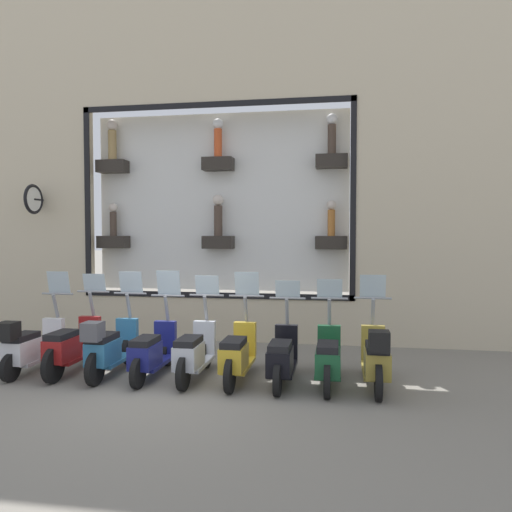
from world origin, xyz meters
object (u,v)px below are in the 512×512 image
scooter_navy_5 (152,352)px  scooter_red_7 (71,347)px  scooter_white_8 (30,346)px  scooter_teal_6 (109,347)px  scooter_black_2 (282,358)px  scooter_silver_4 (194,353)px  scooter_green_1 (328,359)px  scooter_olive_0 (376,358)px  scooter_yellow_3 (237,354)px

scooter_navy_5 → scooter_red_7: size_ratio=0.99×
scooter_red_7 → scooter_white_8: 0.71m
scooter_teal_6 → scooter_white_8: 1.41m
scooter_black_2 → scooter_white_8: (-0.06, 4.22, 0.04)m
scooter_silver_4 → scooter_navy_5: (-0.00, 0.70, -0.01)m
scooter_green_1 → scooter_teal_6: (-0.05, 3.52, 0.05)m
scooter_navy_5 → scooter_teal_6: (-0.06, 0.70, 0.06)m
scooter_black_2 → scooter_white_8: size_ratio=1.00×
scooter_navy_5 → scooter_red_7: bearing=89.8°
scooter_navy_5 → scooter_white_8: 2.11m
scooter_white_8 → scooter_red_7: bearing=-84.1°
scooter_white_8 → scooter_navy_5: bearing=-88.2°
scooter_silver_4 → scooter_white_8: (-0.07, 2.81, 0.02)m
scooter_olive_0 → scooter_navy_5: scooter_navy_5 is taller
scooter_silver_4 → scooter_navy_5: scooter_navy_5 is taller
scooter_green_1 → scooter_yellow_3: 1.41m
scooter_yellow_3 → scooter_teal_6: (-0.06, 2.11, 0.04)m
scooter_silver_4 → scooter_black_2: bearing=-90.2°
scooter_black_2 → scooter_silver_4: scooter_silver_4 is taller
scooter_olive_0 → scooter_black_2: (0.05, 1.41, -0.06)m
scooter_silver_4 → scooter_red_7: bearing=89.9°
scooter_green_1 → scooter_silver_4: size_ratio=1.00×
scooter_olive_0 → scooter_green_1: (0.05, 0.70, -0.06)m
scooter_navy_5 → scooter_red_7: 1.41m
scooter_red_7 → scooter_green_1: bearing=-90.1°
scooter_teal_6 → scooter_yellow_3: bearing=-88.4°
scooter_olive_0 → scooter_black_2: scooter_olive_0 is taller
scooter_black_2 → scooter_navy_5: 2.11m
scooter_black_2 → scooter_red_7: bearing=89.8°
scooter_black_2 → scooter_white_8: 4.22m
scooter_black_2 → scooter_white_8: scooter_white_8 is taller
scooter_black_2 → scooter_silver_4: (0.01, 1.41, 0.02)m
scooter_teal_6 → scooter_white_8: size_ratio=1.01×
scooter_green_1 → scooter_olive_0: bearing=-94.4°
scooter_red_7 → scooter_black_2: bearing=-90.2°
scooter_navy_5 → scooter_yellow_3: bearing=-89.9°
scooter_silver_4 → scooter_red_7: size_ratio=0.99×
scooter_yellow_3 → scooter_silver_4: size_ratio=1.00×
scooter_yellow_3 → scooter_red_7: size_ratio=0.99×
scooter_navy_5 → scooter_black_2: bearing=-90.1°
scooter_olive_0 → scooter_navy_5: 3.52m
scooter_olive_0 → scooter_black_2: 1.41m
scooter_silver_4 → scooter_teal_6: bearing=92.3°
scooter_silver_4 → scooter_teal_6: 1.41m
scooter_yellow_3 → scooter_white_8: bearing=91.2°
scooter_white_8 → scooter_olive_0: bearing=-89.9°
scooter_black_2 → scooter_red_7: 3.52m
scooter_silver_4 → scooter_white_8: 2.81m
scooter_teal_6 → scooter_red_7: bearing=85.0°
scooter_silver_4 → scooter_red_7: scooter_red_7 is taller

